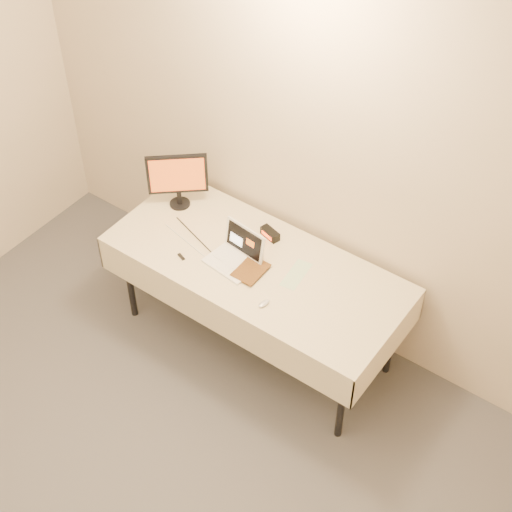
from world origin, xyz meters
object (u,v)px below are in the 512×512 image
Objects in this scene: laptop at (237,254)px; book at (239,254)px; monitor at (177,177)px; table at (256,270)px.

book is at bearing -30.68° from laptop.
book is at bearing -60.26° from monitor.
laptop reaches higher than table.
monitor is 0.70m from book.
table is at bearing 50.87° from book.
laptop is at bearing -156.72° from table.
table is 8.65× the size of book.
laptop is 1.52× the size of book.
book is (0.65, -0.23, -0.12)m from monitor.
monitor is at bearing 168.84° from laptop.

